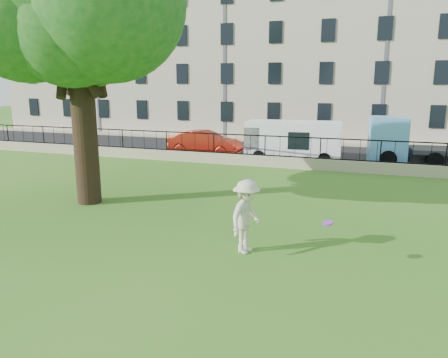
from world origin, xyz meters
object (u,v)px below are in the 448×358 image
at_px(white_van, 293,141).
at_px(blue_truck, 428,142).
at_px(red_sedan, 205,143).
at_px(man, 246,217).
at_px(frisbee, 328,223).

bearing_deg(white_van, blue_truck, 2.43).
xyz_separation_m(red_sedan, blue_truck, (13.01, 1.00, 0.55)).
height_order(man, white_van, white_van).
bearing_deg(white_van, red_sedan, 174.74).
xyz_separation_m(man, white_van, (-1.40, 14.64, 0.13)).
relative_size(white_van, blue_truck, 0.87).
bearing_deg(blue_truck, man, -116.11).
xyz_separation_m(man, blue_truck, (6.01, 15.64, 0.30)).
bearing_deg(frisbee, white_van, 103.56).
bearing_deg(red_sedan, frisbee, -147.32).
bearing_deg(frisbee, man, 172.86).
relative_size(man, frisbee, 7.60).
bearing_deg(red_sedan, man, -153.44).
height_order(man, blue_truck, blue_truck).
bearing_deg(frisbee, blue_truck, 76.54).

